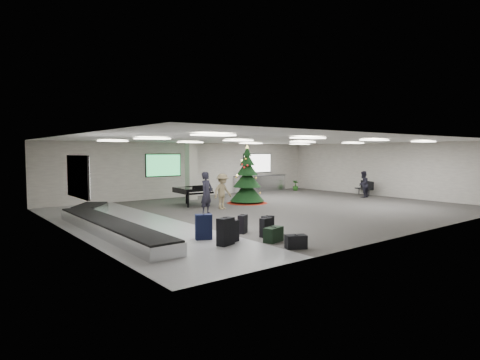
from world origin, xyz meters
TOP-DOWN VIEW (x-y plane):
  - ground at (0.00, 0.00)m, footprint 18.00×18.00m
  - room_envelope at (-0.38, 0.67)m, footprint 18.02×14.02m
  - baggage_carousel at (-7.84, -0.08)m, footprint 2.28×9.71m
  - service_counter at (5.00, 6.65)m, footprint 4.05×0.65m
  - suitcase_0 at (-5.98, -4.55)m, footprint 0.56×0.41m
  - suitcase_1 at (-4.07, -4.21)m, footprint 0.40×0.22m
  - pink_suitcase at (-5.45, -3.81)m, footprint 0.46×0.36m
  - suitcase_3 at (-4.53, -3.51)m, footprint 0.46×0.40m
  - navy_suitcase at (-6.05, -3.52)m, footprint 0.58×0.48m
  - suitcase_5 at (-5.58, -4.32)m, footprint 0.47×0.34m
  - green_duffel at (-4.59, -5.05)m, footprint 0.71×0.49m
  - suitcase_7 at (-4.31, -4.41)m, footprint 0.43×0.26m
  - black_duffel at (-4.67, -6.04)m, footprint 0.65×0.53m
  - christmas_tree at (0.47, 2.45)m, footprint 2.13×2.13m
  - grand_piano at (-2.24, 3.40)m, footprint 1.53×1.91m
  - bench at (8.59, 0.97)m, footprint 1.00×1.45m
  - traveler_a at (-3.32, 0.50)m, footprint 0.78×0.66m
  - traveler_b at (-1.83, 1.42)m, footprint 1.16×0.79m
  - traveler_bench at (7.33, 0.22)m, footprint 0.84×0.71m
  - potted_plant_left at (3.21, 5.66)m, footprint 0.55×0.54m
  - potted_plant_right at (7.31, 5.62)m, footprint 0.51×0.51m

SIDE VIEW (x-z plane):
  - ground at x=0.00m, z-range 0.00..0.00m
  - black_duffel at x=-4.67m, z-range -0.01..0.38m
  - baggage_carousel at x=-7.84m, z-range 0.00..0.43m
  - green_duffel at x=-4.59m, z-range -0.01..0.44m
  - suitcase_7 at x=-4.31m, z-range -0.01..0.61m
  - suitcase_3 at x=-4.53m, z-range -0.01..0.61m
  - suitcase_1 at x=-4.07m, z-range -0.01..0.62m
  - pink_suitcase at x=-5.45m, z-range -0.01..0.65m
  - suitcase_5 at x=-5.58m, z-range -0.01..0.65m
  - potted_plant_right at x=7.31m, z-range 0.00..0.71m
  - navy_suitcase at x=-6.05m, z-range -0.01..0.78m
  - potted_plant_left at x=3.21m, z-range 0.00..0.78m
  - suitcase_0 at x=-5.98m, z-range -0.01..0.80m
  - bench at x=8.59m, z-range 0.06..0.93m
  - service_counter at x=5.00m, z-range 0.01..1.09m
  - grand_piano at x=-2.24m, z-range 0.22..1.26m
  - traveler_bench at x=7.33m, z-range 0.00..1.54m
  - traveler_b at x=-1.83m, z-range 0.00..1.65m
  - traveler_a at x=-3.32m, z-range 0.00..1.82m
  - christmas_tree at x=0.47m, z-range -0.48..2.56m
  - room_envelope at x=-0.38m, z-range 0.73..3.94m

